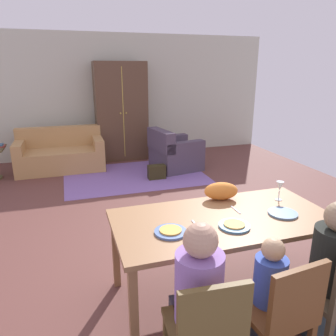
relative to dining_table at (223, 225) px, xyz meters
The scene contains 22 objects.
ground_plane 2.02m from the dining_table, 95.68° to the left, with size 7.43×6.67×0.02m, color brown.
back_wall 5.32m from the dining_table, 92.04° to the left, with size 7.43×0.10×2.70m, color beige.
dining_table is the anchor object (origin of this frame).
plate_near_man 0.53m from the dining_table, 166.77° to the right, with size 0.25×0.25×0.02m, color #4F6EA9.
pizza_near_man 0.53m from the dining_table, 166.77° to the right, with size 0.17×0.17×0.01m, color gold.
plate_near_child 0.20m from the dining_table, 90.00° to the right, with size 0.25×0.25×0.02m, color teal.
pizza_near_child 0.20m from the dining_table, 90.00° to the right, with size 0.17×0.17×0.01m, color gold.
plate_near_woman 0.53m from the dining_table, 11.09° to the right, with size 0.25×0.25×0.02m, color slate.
wine_glass 0.72m from the dining_table, 15.08° to the left, with size 0.07×0.07×0.19m.
fork 0.29m from the dining_table, 169.82° to the right, with size 0.02×0.15×0.01m, color silver.
knife 0.21m from the dining_table, 30.91° to the left, with size 0.01×0.17×0.01m, color silver.
dining_chair_man 0.99m from the dining_table, 122.16° to the right, with size 0.45×0.45×0.87m.
person_man 0.84m from the dining_table, 128.20° to the right, with size 0.30×0.41×1.11m.
dining_chair_child 0.84m from the dining_table, 89.42° to the right, with size 0.46×0.46×0.87m.
person_child 0.70m from the dining_table, 90.27° to the right, with size 0.22×0.30×0.92m.
person_woman 0.84m from the dining_table, 51.60° to the right, with size 0.30×0.40×1.11m.
cat 0.42m from the dining_table, 67.42° to the left, with size 0.32×0.16×0.17m, color orange.
area_rug 3.60m from the dining_table, 90.54° to the left, with size 2.60×1.80×0.01m, color #7B5A9E.
couch 4.62m from the dining_table, 107.20° to the left, with size 1.66×0.86×0.82m.
armchair 3.83m from the dining_table, 77.74° to the left, with size 0.99×0.99×0.82m.
armoire 4.89m from the dining_table, 90.31° to the left, with size 1.10×0.59×2.10m.
handbag 3.30m from the dining_table, 84.48° to the left, with size 0.32×0.16×0.26m, color #2F2913.
Camera 1 is at (-1.01, -3.36, 1.96)m, focal length 34.45 mm.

